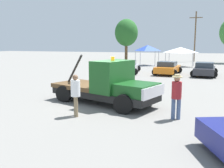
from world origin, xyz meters
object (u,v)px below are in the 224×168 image
Objects in this scene: person_near_truck at (177,93)px; tree_center at (126,33)px; canopy_tent_white at (180,50)px; parked_car_silver at (128,67)px; utility_pole at (195,35)px; person_at_hood at (76,92)px; tow_truck at (109,86)px; parked_car_orange at (167,68)px; canopy_tent_blue at (147,48)px; parked_car_charcoal at (205,69)px.

tree_center reaches higher than person_near_truck.
canopy_tent_white reaches higher than person_near_truck.
parked_car_silver is 11.31m from canopy_tent_white.
utility_pole is at bearing 83.22° from canopy_tent_white.
person_near_truck reaches higher than person_at_hood.
tow_truck is 14.16m from parked_car_orange.
person_at_hood is (-4.07, -1.04, -0.06)m from person_near_truck.
utility_pole is at bearing 61.63° from canopy_tent_blue.
canopy_tent_white reaches higher than parked_car_silver.
canopy_tent_blue is at bearing -8.16° from parked_car_silver.
tree_center reaches higher than tow_truck.
person_at_hood is 16.56m from parked_car_silver.
parked_car_silver is 1.16× the size of parked_car_orange.
person_near_truck is 26.79m from canopy_tent_blue.
tow_truck reaches higher than parked_car_charcoal.
person_near_truck is 0.53× the size of canopy_tent_white.
person_at_hood reaches higher than parked_car_silver.
canopy_tent_white is at bearing 2.02° from parked_car_orange.
canopy_tent_white is (4.42, 10.28, 1.63)m from parked_car_silver.
canopy_tent_blue reaches higher than parked_car_charcoal.
canopy_tent_blue is 4.69m from canopy_tent_white.
tree_center is at bearing 123.22° from canopy_tent_blue.
person_at_hood is 0.39× the size of parked_car_charcoal.
person_near_truck is at bearing -69.57° from tree_center.
person_near_truck is 25.71m from canopy_tent_white.
utility_pole is at bearing 7.62° from parked_car_charcoal.
parked_car_silver is at bearing -72.15° from tree_center.
utility_pole is (6.04, 11.18, 2.10)m from canopy_tent_blue.
parked_car_orange and parked_car_charcoal have the same top height.
parked_car_orange is 1.22× the size of canopy_tent_white.
utility_pole is (1.36, 11.44, 2.34)m from canopy_tent_white.
tree_center is at bearing 8.27° from parked_car_silver.
parked_car_charcoal is at bearing -24.19° from person_near_truck.
canopy_tent_blue reaches higher than parked_car_silver.
parked_car_silver is (-3.17, 13.84, -0.31)m from tow_truck.
parked_car_charcoal is (5.06, 16.67, -0.39)m from person_at_hood.
parked_car_silver is at bearing 97.49° from parked_car_orange.
person_near_truck is 37.83m from tree_center.
person_near_truck reaches higher than parked_car_orange.
tow_truck is at bearing -176.70° from parked_car_silver.
tow_truck is 24.19m from canopy_tent_white.
parked_car_charcoal is at bearing 39.85° from person_at_hood.
person_at_hood is 0.61× the size of canopy_tent_blue.
person_near_truck is at bearing -18.88° from person_at_hood.
tree_center reaches higher than canopy_tent_white.
canopy_tent_white is (4.68, -0.25, -0.24)m from canopy_tent_blue.
parked_car_charcoal is at bearing -52.03° from canopy_tent_blue.
tree_center is at bearing 138.28° from canopy_tent_white.
utility_pole reaches higher than canopy_tent_blue.
tow_truck is 1.36× the size of parked_car_charcoal.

